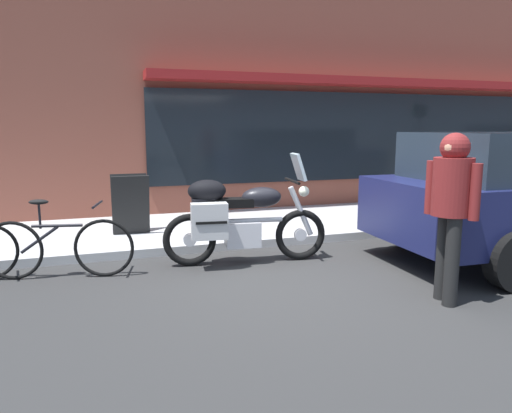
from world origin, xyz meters
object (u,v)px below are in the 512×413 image
touring_motorcycle (237,217)px  pedestrian_walking (452,197)px  sandwich_board_sign (130,204)px  parked_bicycle (58,247)px

touring_motorcycle → pedestrian_walking: 2.59m
sandwich_board_sign → parked_bicycle: bearing=-120.0°
pedestrian_walking → parked_bicycle: bearing=150.9°
parked_bicycle → sandwich_board_sign: (0.94, 1.63, 0.20)m
pedestrian_walking → touring_motorcycle: bearing=129.0°
parked_bicycle → sandwich_board_sign: bearing=60.0°
touring_motorcycle → pedestrian_walking: (1.60, -1.98, 0.46)m
touring_motorcycle → sandwich_board_sign: (-1.19, 1.74, -0.04)m
touring_motorcycle → pedestrian_walking: size_ratio=1.25×
parked_bicycle → sandwich_board_sign: 1.89m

